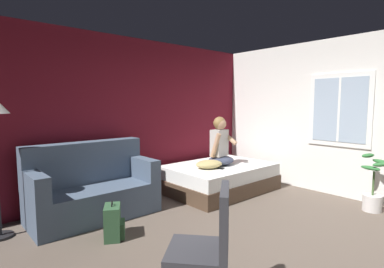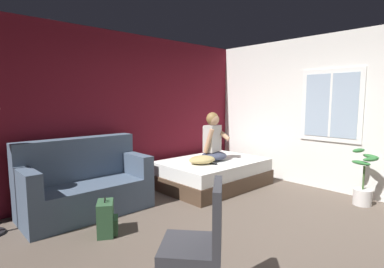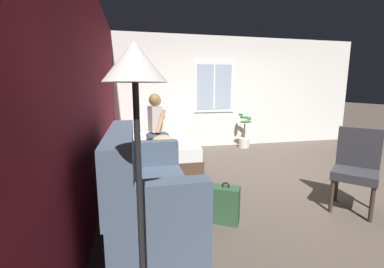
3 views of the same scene
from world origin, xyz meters
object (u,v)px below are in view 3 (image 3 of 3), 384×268
throw_pillow (163,139)px  potted_plant (244,136)px  backpack (225,205)px  side_chair (356,166)px  person_seated (156,121)px  cell_phone (171,141)px  couch (145,190)px  floor_lamp (136,92)px  bed (157,152)px

throw_pillow → potted_plant: potted_plant is taller
backpack → throw_pillow: (2.03, 0.45, 0.36)m
side_chair → person_seated: bearing=41.5°
throw_pillow → cell_phone: (0.11, -0.16, -0.07)m
cell_phone → potted_plant: 2.32m
couch → floor_lamp: floor_lamp is taller
couch → side_chair: 2.49m
couch → person_seated: size_ratio=1.94×
couch → person_seated: (2.28, -0.33, 0.44)m
side_chair → backpack: (0.04, 1.62, -0.34)m
couch → throw_pillow: bearing=-12.1°
couch → person_seated: bearing=-8.2°
person_seated → side_chair: bearing=-138.5°
person_seated → cell_phone: (-0.25, -0.24, -0.35)m
bed → couch: bearing=171.8°
potted_plant → side_chair: bearing=178.6°
cell_phone → person_seated: bearing=41.4°
cell_phone → floor_lamp: size_ratio=0.08×
bed → potted_plant: size_ratio=2.27×
throw_pillow → potted_plant: 2.52m
cell_phone → potted_plant: potted_plant is taller
side_chair → floor_lamp: size_ratio=0.58×
person_seated → throw_pillow: (-0.36, -0.08, -0.29)m
cell_phone → backpack: bearing=-175.3°
bed → backpack: bed is taller
bed → couch: 2.29m
bed → floor_lamp: floor_lamp is taller
throw_pillow → floor_lamp: (-3.03, 0.48, 0.88)m
backpack → potted_plant: 3.73m
backpack → cell_phone: (2.14, 0.29, 0.29)m
couch → cell_phone: couch is taller
cell_phone → potted_plant: (1.17, -1.99, -0.18)m
backpack → throw_pillow: throw_pillow is taller
person_seated → potted_plant: bearing=-67.6°
backpack → throw_pillow: 2.11m
couch → floor_lamp: (-1.12, 0.07, 1.04)m
couch → side_chair: couch is taller
person_seated → floor_lamp: (-3.40, 0.39, 0.59)m
throw_pillow → floor_lamp: 3.19m
couch → cell_phone: size_ratio=11.82×
backpack → throw_pillow: size_ratio=0.95×
backpack → potted_plant: bearing=-27.2°
side_chair → throw_pillow: side_chair is taller
bed → potted_plant: potted_plant is taller
floor_lamp → bed: bearing=-6.6°
couch → cell_phone: 2.11m
side_chair → bed: bearing=41.7°
side_chair → cell_phone: bearing=41.2°
side_chair → couch: bearing=86.4°
person_seated → potted_plant: (0.92, -2.23, -0.53)m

